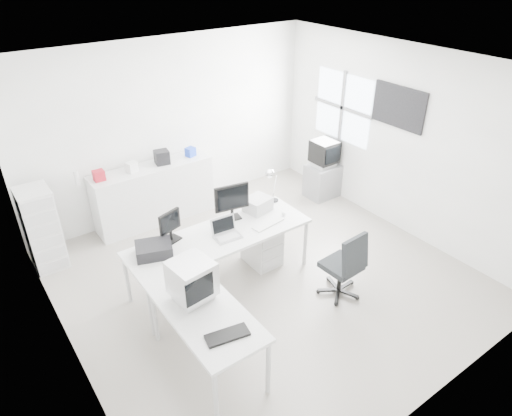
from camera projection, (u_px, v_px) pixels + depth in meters
floor at (265, 277)px, 6.22m from camera, size 5.00×5.00×0.01m
ceiling at (267, 69)px, 4.81m from camera, size 5.00×5.00×0.01m
back_wall at (172, 127)px, 7.27m from camera, size 5.00×0.02×2.80m
left_wall at (52, 259)px, 4.26m from camera, size 0.02×5.00×2.80m
right_wall at (400, 141)px, 6.78m from camera, size 0.02×5.00×2.80m
window at (343, 108)px, 7.51m from camera, size 0.02×1.20×1.10m
wall_picture at (399, 107)px, 6.58m from camera, size 0.04×0.90×0.60m
main_desk at (221, 259)px, 5.96m from camera, size 2.40×0.80×0.75m
side_desk at (208, 339)px, 4.76m from camera, size 0.70×1.40×0.75m
drawer_pedestal at (262, 244)px, 6.38m from camera, size 0.40×0.50×0.60m
inkjet_printer at (154, 249)px, 5.37m from camera, size 0.50×0.44×0.15m
lcd_monitor_small at (170, 227)px, 5.56m from camera, size 0.35×0.26×0.39m
lcd_monitor_large at (232, 202)px, 5.99m from camera, size 0.50×0.27×0.49m
laptop at (227, 231)px, 5.67m from camera, size 0.32×0.32×0.19m
white_keyboard at (268, 224)px, 5.98m from camera, size 0.48×0.21×0.02m
white_mouse at (284, 214)px, 6.16m from camera, size 0.06×0.06×0.06m
laser_printer at (258, 204)px, 6.25m from camera, size 0.39×0.35×0.19m
desk_lamp at (275, 185)px, 6.40m from camera, size 0.20×0.20×0.52m
crt_monitor at (192, 281)px, 4.62m from camera, size 0.45×0.45×0.47m
black_keyboard at (227, 335)px, 4.28m from camera, size 0.44×0.24×0.03m
office_chair at (342, 262)px, 5.71m from camera, size 0.60×0.60×0.98m
tv_cabinet at (322, 181)px, 8.09m from camera, size 0.54×0.44×0.59m
crt_tv at (324, 154)px, 7.82m from camera, size 0.50×0.48×0.45m
sideboard at (154, 194)px, 7.28m from camera, size 1.91×0.48×0.96m
clutter_box_a at (99, 176)px, 6.60m from camera, size 0.16×0.14×0.15m
clutter_box_b at (132, 167)px, 6.85m from camera, size 0.18×0.17×0.15m
clutter_box_c at (162, 157)px, 7.09m from camera, size 0.25×0.23×0.21m
clutter_box_d at (190, 152)px, 7.36m from camera, size 0.17×0.16×0.14m
clutter_bottle at (77, 178)px, 6.46m from camera, size 0.07×0.07×0.22m
filing_cabinet at (42, 229)px, 6.18m from camera, size 0.42×0.49×1.19m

